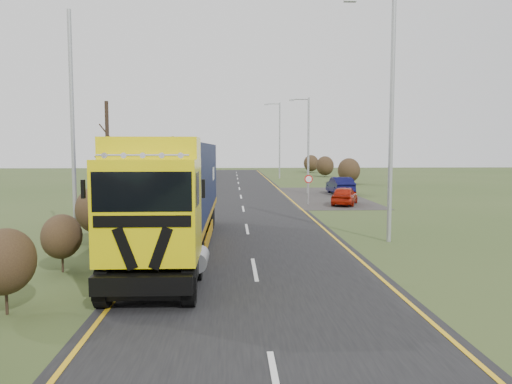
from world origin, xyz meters
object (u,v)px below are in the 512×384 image
object	(u,v)px
car_red_hatchback	(345,196)
car_blue_sedan	(340,186)
lorry	(176,189)
streetlight_near	(388,107)
speed_sign	(309,184)

from	to	relation	value
car_red_hatchback	car_blue_sedan	xyz separation A→B (m)	(1.44, 7.98, 0.09)
lorry	streetlight_near	bearing A→B (deg)	9.79
car_red_hatchback	car_blue_sedan	size ratio (longest dim) A/B	0.85
streetlight_near	speed_sign	xyz separation A→B (m)	(-1.10, 13.83, -4.16)
car_red_hatchback	speed_sign	distance (m)	2.58
car_blue_sedan	speed_sign	distance (m)	8.49
car_blue_sedan	streetlight_near	world-z (taller)	streetlight_near
streetlight_near	car_blue_sedan	bearing A→B (deg)	82.65
lorry	speed_sign	distance (m)	16.95
car_blue_sedan	speed_sign	world-z (taller)	speed_sign
car_blue_sedan	speed_sign	bearing A→B (deg)	61.05
lorry	car_blue_sedan	xyz separation A→B (m)	(11.22, 22.77, -1.63)
car_red_hatchback	car_blue_sedan	bearing A→B (deg)	-80.10
car_blue_sedan	car_red_hatchback	bearing A→B (deg)	77.97
lorry	streetlight_near	world-z (taller)	streetlight_near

